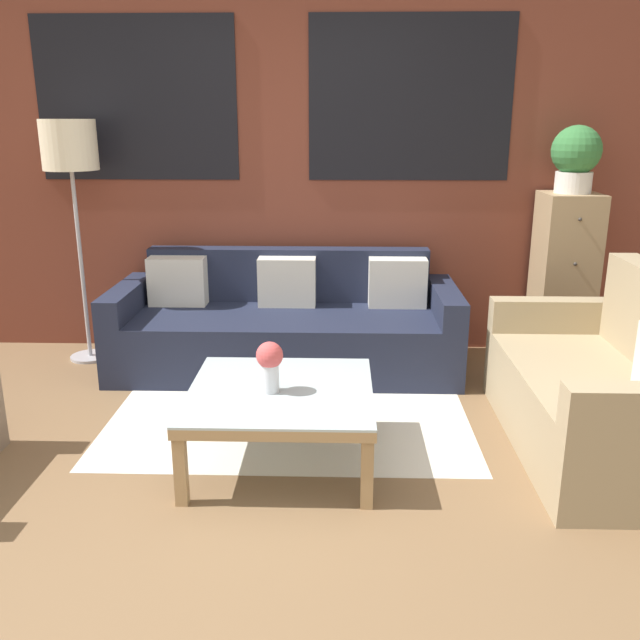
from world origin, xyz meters
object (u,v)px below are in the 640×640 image
(floor_lamp, at_px, (70,155))
(drawer_cabinet, at_px, (563,279))
(settee_vintage, at_px, (605,393))
(coffee_table, at_px, (281,399))
(potted_plant, at_px, (576,156))
(couch_dark, at_px, (286,327))
(flower_vase, at_px, (270,363))

(floor_lamp, relative_size, drawer_cabinet, 1.40)
(settee_vintage, distance_m, coffee_table, 1.67)
(settee_vintage, distance_m, potted_plant, 1.79)
(couch_dark, height_order, coffee_table, couch_dark)
(settee_vintage, relative_size, flower_vase, 6.08)
(drawer_cabinet, bearing_deg, coffee_table, -139.40)
(settee_vintage, relative_size, drawer_cabinet, 1.30)
(flower_vase, bearing_deg, potted_plant, 40.56)
(coffee_table, distance_m, potted_plant, 2.67)
(settee_vintage, height_order, coffee_table, settee_vintage)
(floor_lamp, xyz_separation_m, potted_plant, (3.37, 0.08, -0.01))
(coffee_table, xyz_separation_m, potted_plant, (1.85, 1.58, 1.09))
(couch_dark, distance_m, flower_vase, 1.45)
(couch_dark, bearing_deg, settee_vintage, -34.19)
(couch_dark, bearing_deg, floor_lamp, 175.17)
(settee_vintage, distance_m, floor_lamp, 3.62)
(couch_dark, height_order, potted_plant, potted_plant)
(coffee_table, relative_size, potted_plant, 2.03)
(drawer_cabinet, distance_m, potted_plant, 0.83)
(drawer_cabinet, bearing_deg, settee_vintage, -97.68)
(settee_vintage, xyz_separation_m, potted_plant, (0.19, 1.39, 1.12))
(potted_plant, bearing_deg, floor_lamp, -178.64)
(settee_vintage, relative_size, floor_lamp, 0.93)
(potted_plant, height_order, flower_vase, potted_plant)
(settee_vintage, xyz_separation_m, drawer_cabinet, (0.19, 1.39, 0.28))
(drawer_cabinet, bearing_deg, floor_lamp, -178.64)
(settee_vintage, xyz_separation_m, coffee_table, (-1.66, -0.20, 0.03))
(floor_lamp, bearing_deg, drawer_cabinet, 1.36)
(floor_lamp, height_order, flower_vase, floor_lamp)
(coffee_table, xyz_separation_m, flower_vase, (-0.05, -0.04, 0.21))
(coffee_table, height_order, drawer_cabinet, drawer_cabinet)
(coffee_table, height_order, potted_plant, potted_plant)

